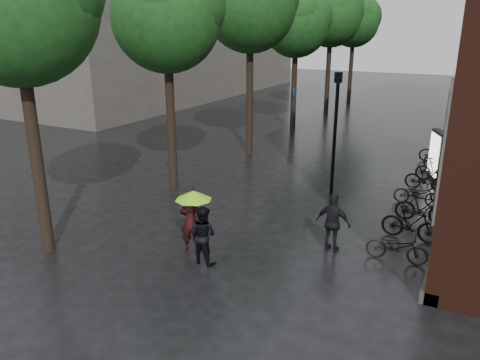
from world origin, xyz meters
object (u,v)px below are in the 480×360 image
Objects in this scene: person_burgundy at (191,221)px; person_black at (203,235)px; parked_bicycles at (427,185)px; lamp_post at (336,122)px; pedestrian_walking at (333,223)px; ad_lightbox at (438,156)px.

person_burgundy is 0.81m from person_black.
parked_bicycles is 4.03m from lamp_post.
person_black is 0.94× the size of pedestrian_walking.
lamp_post is (2.00, 6.20, 1.82)m from person_burgundy.
lamp_post is (-3.17, -3.46, 1.66)m from ad_lightbox.
person_black is 0.77× the size of ad_lightbox.
lamp_post reaches higher than parked_bicycles.
pedestrian_walking is (2.75, 2.21, 0.05)m from person_black.
parked_bicycles is (4.46, 7.92, -0.31)m from person_black.
person_black is 0.35× the size of lamp_post.
ad_lightbox is (5.17, 9.67, 0.16)m from person_burgundy.
lamp_post is at bearing -97.59° from person_black.
ad_lightbox is at bearing -139.29° from person_burgundy.
person_black is 3.52m from pedestrian_walking.
person_burgundy is 1.10× the size of person_black.
person_black is (0.67, -0.45, -0.08)m from person_burgundy.
parked_bicycles is (5.12, 7.47, -0.38)m from person_burgundy.
pedestrian_walking is 5.98m from parked_bicycles.
pedestrian_walking reaches higher than person_black.
ad_lightbox reaches higher than parked_bicycles.
lamp_post reaches higher than pedestrian_walking.
pedestrian_walking is (3.42, 1.76, -0.02)m from person_burgundy.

